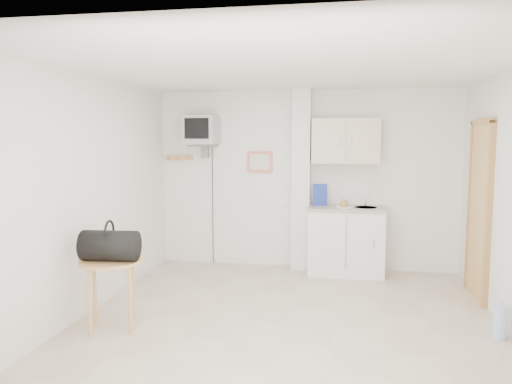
% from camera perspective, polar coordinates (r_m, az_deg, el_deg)
% --- Properties ---
extents(ground, '(4.50, 4.50, 0.00)m').
position_cam_1_polar(ground, '(5.15, 3.46, -14.81)').
color(ground, '#BEB095').
rests_on(ground, ground).
extents(room_envelope, '(4.24, 4.54, 2.55)m').
position_cam_1_polar(room_envelope, '(4.88, 6.50, 2.56)').
color(room_envelope, white).
rests_on(room_envelope, ground).
extents(kitchenette, '(1.03, 0.58, 2.10)m').
position_cam_1_polar(kitchenette, '(6.85, 10.24, -2.60)').
color(kitchenette, white).
rests_on(kitchenette, ground).
extents(crt_television, '(0.44, 0.45, 2.15)m').
position_cam_1_polar(crt_television, '(7.08, -6.28, 6.94)').
color(crt_television, slate).
rests_on(crt_television, ground).
extents(round_table, '(0.60, 0.60, 0.68)m').
position_cam_1_polar(round_table, '(5.05, -16.22, -8.48)').
color(round_table, tan).
rests_on(round_table, ground).
extents(duffel_bag, '(0.55, 0.33, 0.39)m').
position_cam_1_polar(duffel_bag, '(4.95, -16.37, -5.87)').
color(duffel_bag, black).
rests_on(duffel_bag, round_table).
extents(water_bottle, '(0.12, 0.12, 0.36)m').
position_cam_1_polar(water_bottle, '(5.24, 26.10, -13.16)').
color(water_bottle, '#9FB9DB').
rests_on(water_bottle, ground).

